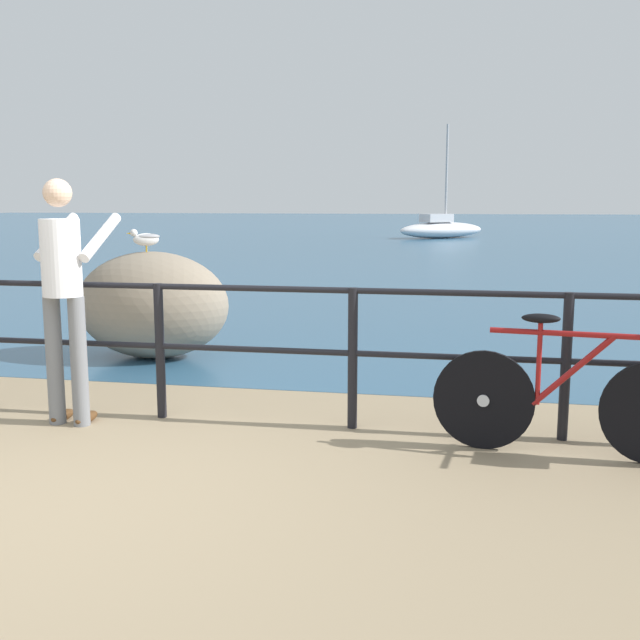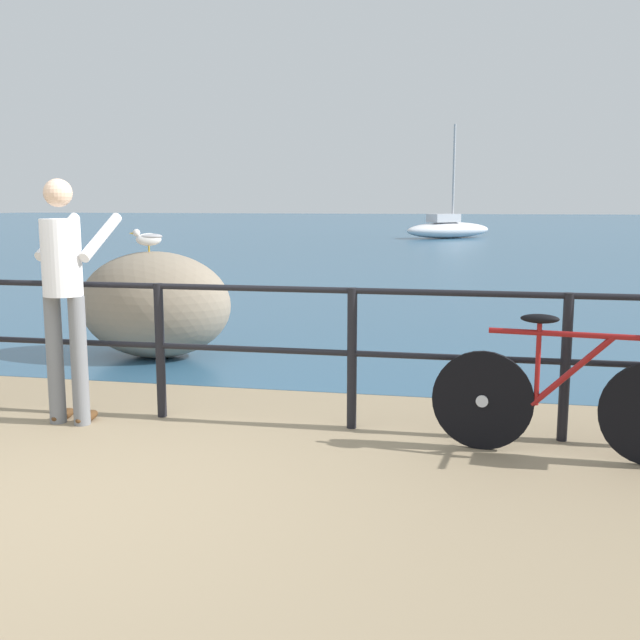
% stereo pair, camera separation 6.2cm
% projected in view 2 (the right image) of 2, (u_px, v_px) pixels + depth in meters
% --- Properties ---
extents(ground_plane, '(120.00, 120.00, 0.10)m').
position_uv_depth(ground_plane, '(396.00, 255.00, 23.48)').
color(ground_plane, '#937F60').
extents(sea_surface, '(120.00, 90.00, 0.01)m').
position_uv_depth(sea_surface, '(436.00, 225.00, 50.16)').
color(sea_surface, '#2D5675').
rests_on(sea_surface, ground_plane).
extents(promenade_railing, '(8.83, 0.07, 1.02)m').
position_uv_depth(promenade_railing, '(160.00, 334.00, 5.57)').
color(promenade_railing, black).
rests_on(promenade_railing, ground_plane).
extents(bicycle, '(1.69, 0.48, 0.92)m').
position_uv_depth(bicycle, '(592.00, 388.00, 4.65)').
color(bicycle, black).
rests_on(bicycle, ground_plane).
extents(person_at_railing, '(0.47, 0.65, 1.78)m').
position_uv_depth(person_at_railing, '(65.00, 290.00, 5.36)').
color(person_at_railing, slate).
rests_on(person_at_railing, ground_plane).
extents(breakwater_boulder_main, '(1.61, 1.10, 1.11)m').
position_uv_depth(breakwater_boulder_main, '(155.00, 305.00, 7.74)').
color(breakwater_boulder_main, gray).
rests_on(breakwater_boulder_main, ground).
extents(seagull, '(0.32, 0.24, 0.23)m').
position_uv_depth(seagull, '(148.00, 238.00, 7.60)').
color(seagull, gold).
rests_on(seagull, breakwater_boulder_main).
extents(sailboat, '(4.19, 3.85, 4.90)m').
position_uv_depth(sailboat, '(448.00, 229.00, 32.63)').
color(sailboat, white).
rests_on(sailboat, sea_surface).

